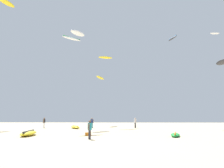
{
  "coord_description": "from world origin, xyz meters",
  "views": [
    {
      "loc": [
        1.41,
        -15.88,
        1.9
      ],
      "look_at": [
        0.0,
        18.99,
        6.8
      ],
      "focal_mm": 37.3,
      "sensor_mm": 36.0,
      "label": 1
    }
  ],
  "objects_px": {
    "person_midground": "(135,122)",
    "kite_aloft_7": "(105,58)",
    "person_foreground": "(90,128)",
    "cooler_box": "(88,134)",
    "kite_aloft_0": "(215,33)",
    "kite_grounded_far": "(29,133)",
    "kite_aloft_5": "(100,78)",
    "person_left": "(44,122)",
    "kite_aloft_1": "(6,2)",
    "kite_aloft_3": "(173,38)",
    "kite_aloft_6": "(223,62)",
    "kite_aloft_2": "(78,33)",
    "kite_aloft_4": "(72,39)",
    "person_right": "(92,122)",
    "kite_grounded_near": "(75,127)",
    "kite_grounded_mid": "(175,135)"
  },
  "relations": [
    {
      "from": "kite_aloft_1",
      "to": "kite_aloft_2",
      "type": "height_order",
      "value": "kite_aloft_1"
    },
    {
      "from": "kite_grounded_mid",
      "to": "kite_aloft_2",
      "type": "distance_m",
      "value": 26.26
    },
    {
      "from": "kite_grounded_near",
      "to": "kite_grounded_far",
      "type": "xyz_separation_m",
      "value": [
        -1.9,
        -14.09,
        0.03
      ]
    },
    {
      "from": "kite_aloft_5",
      "to": "person_left",
      "type": "bearing_deg",
      "value": -127.84
    },
    {
      "from": "kite_aloft_6",
      "to": "kite_aloft_0",
      "type": "bearing_deg",
      "value": 70.5
    },
    {
      "from": "person_midground",
      "to": "kite_aloft_7",
      "type": "height_order",
      "value": "kite_aloft_7"
    },
    {
      "from": "kite_aloft_3",
      "to": "kite_aloft_6",
      "type": "relative_size",
      "value": 0.91
    },
    {
      "from": "kite_grounded_mid",
      "to": "kite_aloft_4",
      "type": "height_order",
      "value": "kite_aloft_4"
    },
    {
      "from": "person_left",
      "to": "kite_grounded_far",
      "type": "bearing_deg",
      "value": 103.44
    },
    {
      "from": "kite_grounded_far",
      "to": "kite_aloft_2",
      "type": "distance_m",
      "value": 22.69
    },
    {
      "from": "person_foreground",
      "to": "kite_aloft_3",
      "type": "xyz_separation_m",
      "value": [
        12.21,
        21.9,
        15.32
      ]
    },
    {
      "from": "cooler_box",
      "to": "kite_aloft_7",
      "type": "distance_m",
      "value": 22.83
    },
    {
      "from": "kite_grounded_mid",
      "to": "kite_grounded_far",
      "type": "height_order",
      "value": "kite_grounded_far"
    },
    {
      "from": "kite_aloft_0",
      "to": "kite_aloft_4",
      "type": "relative_size",
      "value": 0.76
    },
    {
      "from": "person_midground",
      "to": "person_right",
      "type": "relative_size",
      "value": 0.99
    },
    {
      "from": "person_left",
      "to": "kite_grounded_far",
      "type": "height_order",
      "value": "person_left"
    },
    {
      "from": "kite_aloft_5",
      "to": "kite_aloft_7",
      "type": "bearing_deg",
      "value": -77.92
    },
    {
      "from": "kite_aloft_0",
      "to": "kite_aloft_1",
      "type": "xyz_separation_m",
      "value": [
        -42.94,
        -6.62,
        4.6
      ]
    },
    {
      "from": "kite_aloft_6",
      "to": "kite_aloft_7",
      "type": "distance_m",
      "value": 19.99
    },
    {
      "from": "person_right",
      "to": "kite_aloft_6",
      "type": "xyz_separation_m",
      "value": [
        20.14,
        -5.21,
        8.96
      ]
    },
    {
      "from": "person_foreground",
      "to": "kite_aloft_6",
      "type": "distance_m",
      "value": 24.76
    },
    {
      "from": "person_foreground",
      "to": "person_midground",
      "type": "height_order",
      "value": "person_midground"
    },
    {
      "from": "kite_grounded_mid",
      "to": "kite_aloft_0",
      "type": "height_order",
      "value": "kite_aloft_0"
    },
    {
      "from": "kite_grounded_far",
      "to": "kite_aloft_0",
      "type": "height_order",
      "value": "kite_aloft_0"
    },
    {
      "from": "kite_aloft_6",
      "to": "person_midground",
      "type": "bearing_deg",
      "value": 159.83
    },
    {
      "from": "kite_grounded_near",
      "to": "kite_aloft_3",
      "type": "relative_size",
      "value": 1.29
    },
    {
      "from": "kite_aloft_1",
      "to": "kite_aloft_4",
      "type": "relative_size",
      "value": 1.69
    },
    {
      "from": "kite_aloft_2",
      "to": "kite_aloft_6",
      "type": "xyz_separation_m",
      "value": [
        22.75,
        -4.57,
        -6.52
      ]
    },
    {
      "from": "person_right",
      "to": "kite_aloft_4",
      "type": "xyz_separation_m",
      "value": [
        -1.99,
        -8.19,
        11.89
      ]
    },
    {
      "from": "person_left",
      "to": "kite_aloft_6",
      "type": "distance_m",
      "value": 30.02
    },
    {
      "from": "kite_aloft_2",
      "to": "kite_aloft_7",
      "type": "distance_m",
      "value": 6.79
    },
    {
      "from": "person_midground",
      "to": "cooler_box",
      "type": "bearing_deg",
      "value": 47.88
    },
    {
      "from": "kite_grounded_mid",
      "to": "cooler_box",
      "type": "relative_size",
      "value": 5.61
    },
    {
      "from": "cooler_box",
      "to": "kite_aloft_0",
      "type": "xyz_separation_m",
      "value": [
        23.58,
        25.46,
        19.55
      ]
    },
    {
      "from": "kite_aloft_1",
      "to": "kite_aloft_3",
      "type": "relative_size",
      "value": 1.52
    },
    {
      "from": "person_left",
      "to": "kite_aloft_2",
      "type": "height_order",
      "value": "kite_aloft_2"
    },
    {
      "from": "person_right",
      "to": "kite_aloft_0",
      "type": "xyz_separation_m",
      "value": [
        25.28,
        9.28,
        18.71
      ]
    },
    {
      "from": "kite_aloft_3",
      "to": "kite_aloft_4",
      "type": "bearing_deg",
      "value": -148.24
    },
    {
      "from": "person_midground",
      "to": "kite_aloft_3",
      "type": "xyz_separation_m",
      "value": [
        7.24,
        2.54,
        15.25
      ]
    },
    {
      "from": "kite_aloft_1",
      "to": "kite_aloft_6",
      "type": "height_order",
      "value": "kite_aloft_1"
    },
    {
      "from": "kite_aloft_2",
      "to": "person_right",
      "type": "bearing_deg",
      "value": 13.84
    },
    {
      "from": "person_right",
      "to": "kite_aloft_4",
      "type": "height_order",
      "value": "kite_aloft_4"
    },
    {
      "from": "person_foreground",
      "to": "kite_grounded_mid",
      "type": "xyz_separation_m",
      "value": [
        7.84,
        3.06,
        -0.75
      ]
    },
    {
      "from": "kite_aloft_1",
      "to": "person_midground",
      "type": "bearing_deg",
      "value": -7.2
    },
    {
      "from": "cooler_box",
      "to": "kite_aloft_5",
      "type": "bearing_deg",
      "value": 92.8
    },
    {
      "from": "kite_aloft_1",
      "to": "kite_aloft_6",
      "type": "distance_m",
      "value": 41.19
    },
    {
      "from": "person_midground",
      "to": "kite_aloft_7",
      "type": "relative_size",
      "value": 0.61
    },
    {
      "from": "kite_aloft_3",
      "to": "kite_aloft_0",
      "type": "bearing_deg",
      "value": 33.99
    },
    {
      "from": "kite_grounded_near",
      "to": "kite_aloft_6",
      "type": "height_order",
      "value": "kite_aloft_6"
    },
    {
      "from": "kite_aloft_4",
      "to": "person_right",
      "type": "bearing_deg",
      "value": 76.34
    }
  ]
}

